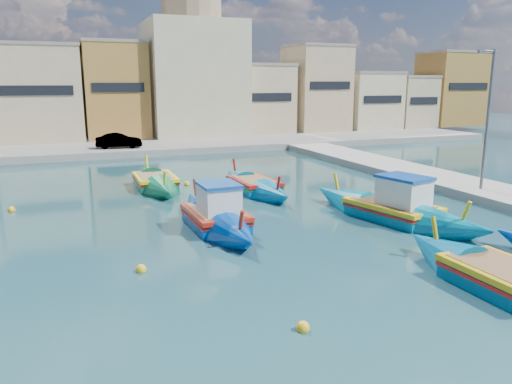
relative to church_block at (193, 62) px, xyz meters
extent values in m
plane|color=#122E36|center=(-10.00, -40.00, -8.41)|extent=(160.00, 160.00, 0.00)
cube|color=gray|center=(-10.00, -8.00, -8.11)|extent=(80.00, 8.00, 0.60)
cube|color=tan|center=(-15.74, -0.28, -3.31)|extent=(7.88, 7.44, 8.99)
cube|color=gray|center=(-15.74, -0.28, 1.33)|extent=(8.04, 7.59, 0.30)
cube|color=black|center=(-15.74, -4.05, -2.86)|extent=(6.30, 0.10, 0.90)
cube|color=#A97835|center=(-8.46, -0.93, -3.09)|extent=(6.17, 6.13, 9.43)
cube|color=gray|center=(-8.46, -0.93, 1.77)|extent=(6.29, 6.26, 0.30)
cube|color=black|center=(-8.46, -4.05, -2.62)|extent=(4.93, 0.10, 0.90)
cube|color=tan|center=(-0.95, -0.15, -4.78)|extent=(7.31, 7.69, 6.05)
cube|color=gray|center=(-0.95, -0.15, -1.60)|extent=(7.46, 7.85, 0.30)
cube|color=black|center=(-0.95, -4.05, -4.48)|extent=(5.85, 0.10, 0.90)
cube|color=tan|center=(7.02, -0.35, -4.10)|extent=(7.54, 7.30, 7.41)
cube|color=gray|center=(7.02, -0.35, -0.25)|extent=(7.69, 7.45, 0.30)
cube|color=black|center=(7.02, -4.05, -3.73)|extent=(6.03, 0.10, 0.90)
cube|color=tan|center=(14.93, -0.51, -2.99)|extent=(6.36, 6.97, 9.63)
cube|color=gray|center=(14.93, -0.51, 1.98)|extent=(6.48, 7.11, 0.30)
cube|color=black|center=(14.93, -4.05, -2.51)|extent=(5.09, 0.10, 0.90)
cube|color=#C3B991|center=(22.15, -0.65, -4.48)|extent=(6.63, 6.70, 6.65)
cube|color=gray|center=(22.15, -0.65, -1.01)|extent=(6.76, 6.83, 0.30)
cube|color=black|center=(22.15, -4.05, -4.15)|extent=(5.30, 0.10, 0.90)
cube|color=tan|center=(28.26, -0.25, -4.71)|extent=(5.08, 7.51, 6.20)
cube|color=gray|center=(28.26, -0.25, -1.45)|extent=(5.18, 7.66, 0.30)
cube|color=black|center=(28.26, -4.05, -4.40)|extent=(4.06, 0.10, 0.90)
cube|color=#A97835|center=(35.15, -1.00, -3.14)|extent=(7.79, 6.00, 9.33)
cube|color=gray|center=(35.15, -1.00, 1.67)|extent=(7.95, 6.12, 0.30)
cube|color=black|center=(35.15, -4.05, -2.68)|extent=(6.23, 0.10, 0.90)
cube|color=#C3B991|center=(0.00, 0.00, -1.81)|extent=(10.00, 10.00, 12.00)
cylinder|color=#9E8466|center=(0.00, 0.00, 5.39)|extent=(6.40, 6.40, 2.40)
cylinder|color=#595B60|center=(7.50, -34.00, -4.41)|extent=(0.16, 0.16, 8.00)
cylinder|color=#595B60|center=(7.10, -34.00, -0.51)|extent=(1.00, 0.10, 0.10)
cube|color=#595B60|center=(6.60, -34.00, -0.56)|extent=(0.35, 0.15, 0.18)
imported|color=#4C1919|center=(-9.31, -9.50, -7.16)|extent=(4.08, 1.82, 1.30)
cube|color=#0081A3|center=(0.08, -35.98, -8.18)|extent=(3.16, 4.46, 1.13)
cone|color=#0081A3|center=(-0.72, -32.74, -8.13)|extent=(3.08, 4.13, 2.90)
cone|color=#0081A3|center=(0.88, -39.23, -8.13)|extent=(3.08, 4.13, 2.90)
cube|color=yellow|center=(0.08, -35.98, -7.71)|extent=(3.30, 4.70, 0.20)
cube|color=red|center=(0.08, -35.98, -7.91)|extent=(3.29, 4.56, 0.11)
cube|color=olive|center=(0.08, -35.98, -7.62)|extent=(2.74, 4.02, 0.07)
cylinder|color=yellow|center=(-0.80, -32.42, -7.39)|extent=(0.28, 0.56, 1.23)
cylinder|color=yellow|center=(0.96, -39.55, -7.39)|extent=(0.28, 0.56, 1.23)
cube|color=white|center=(0.22, -36.55, -7.00)|extent=(2.03, 2.37, 1.24)
cube|color=#0F47A5|center=(0.22, -36.55, -6.31)|extent=(2.15, 2.54, 0.14)
cube|color=#0042A7|center=(-8.00, -34.18, -8.19)|extent=(2.24, 3.52, 1.09)
cone|color=#0042A7|center=(-8.05, -31.29, -8.13)|extent=(2.24, 3.28, 2.73)
cone|color=#0042A7|center=(-7.96, -37.06, -8.13)|extent=(2.24, 3.28, 2.73)
cube|color=#AD2312|center=(-8.00, -34.18, -7.73)|extent=(2.33, 3.71, 0.20)
cube|color=red|center=(-8.00, -34.18, -7.93)|extent=(2.35, 3.58, 0.11)
cube|color=olive|center=(-8.00, -34.18, -7.64)|extent=(1.91, 3.20, 0.07)
cylinder|color=#AD2312|center=(-8.05, -31.01, -7.42)|extent=(0.16, 0.52, 1.19)
cylinder|color=#AD2312|center=(-7.95, -37.34, -7.42)|extent=(0.16, 0.52, 1.19)
cube|color=white|center=(-8.00, -34.68, -7.04)|extent=(1.56, 1.80, 1.20)
cube|color=#0F47A5|center=(-8.00, -34.68, -6.38)|extent=(1.65, 1.93, 0.13)
cube|color=#0070A5|center=(-3.71, -27.94, -8.20)|extent=(2.23, 3.54, 1.05)
cone|color=#0070A5|center=(-3.83, -25.08, -8.15)|extent=(2.22, 3.29, 2.64)
cone|color=#0070A5|center=(-3.60, -30.80, -8.15)|extent=(2.22, 3.29, 2.64)
cube|color=#B11512|center=(-3.71, -27.94, -7.76)|extent=(2.32, 3.73, 0.19)
cube|color=#197F33|center=(-3.71, -27.94, -7.95)|extent=(2.34, 3.61, 0.10)
cube|color=olive|center=(-3.71, -27.94, -7.67)|extent=(1.90, 3.21, 0.06)
cylinder|color=#B11512|center=(-3.84, -24.80, -7.46)|extent=(0.17, 0.50, 1.14)
cylinder|color=#B11512|center=(-3.59, -31.09, -7.46)|extent=(0.17, 0.50, 1.14)
cube|color=#0A7146|center=(-8.94, -24.79, -8.19)|extent=(2.23, 3.36, 1.10)
cone|color=#0A7146|center=(-8.92, -22.03, -8.13)|extent=(2.23, 3.15, 2.73)
cone|color=#0A7146|center=(-8.96, -27.55, -8.13)|extent=(2.23, 3.15, 2.73)
cube|color=yellow|center=(-8.94, -24.79, -7.72)|extent=(2.32, 3.54, 0.20)
cube|color=red|center=(-8.94, -24.79, -7.92)|extent=(2.34, 3.42, 0.11)
cube|color=olive|center=(-8.94, -24.79, -7.64)|extent=(1.90, 3.05, 0.07)
cylinder|color=yellow|center=(-8.92, -21.75, -7.41)|extent=(0.16, 0.52, 1.20)
cylinder|color=yellow|center=(-8.97, -27.82, -7.41)|extent=(0.16, 0.52, 1.20)
cube|color=#00699A|center=(-1.76, -44.08, -8.19)|extent=(2.23, 3.40, 1.10)
cone|color=#00699A|center=(-1.78, -41.29, -8.13)|extent=(2.23, 3.19, 2.72)
cube|color=gold|center=(-1.76, -44.08, -7.73)|extent=(2.32, 3.59, 0.20)
cube|color=red|center=(-1.76, -44.08, -7.92)|extent=(2.34, 3.47, 0.11)
cube|color=olive|center=(-1.76, -44.08, -7.64)|extent=(1.90, 3.09, 0.07)
cylinder|color=gold|center=(-1.79, -41.01, -7.42)|extent=(0.16, 0.52, 1.20)
sphere|color=yellow|center=(-11.94, -38.37, -8.33)|extent=(0.36, 0.36, 0.36)
sphere|color=yellow|center=(-7.84, -36.23, -8.33)|extent=(0.36, 0.36, 0.36)
sphere|color=yellow|center=(-6.98, -24.74, -8.33)|extent=(0.36, 0.36, 0.36)
sphere|color=yellow|center=(-16.68, -27.81, -8.33)|extent=(0.36, 0.36, 0.36)
sphere|color=yellow|center=(-8.67, -44.08, -8.33)|extent=(0.36, 0.36, 0.36)
camera|label=1|loc=(-14.17, -54.68, -2.08)|focal=35.00mm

